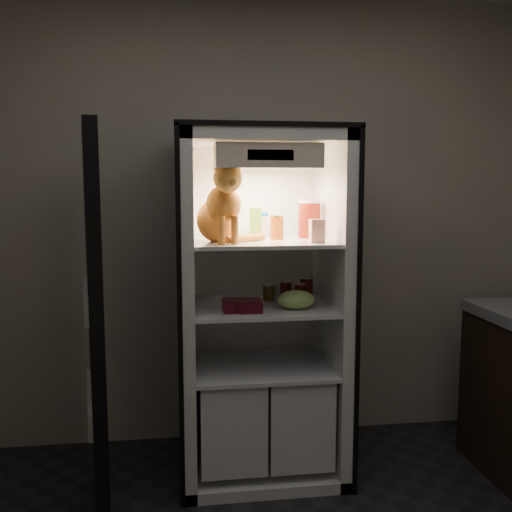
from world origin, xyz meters
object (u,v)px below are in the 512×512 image
at_px(soda_can_b, 306,290).
at_px(condiment_jar, 269,292).
at_px(tabby_cat, 221,211).
at_px(berry_box_left, 235,305).
at_px(refrigerator, 259,328).
at_px(mayo_tub, 259,224).
at_px(soda_can_a, 286,292).
at_px(berry_box_right, 249,306).
at_px(salsa_jar, 277,227).
at_px(grape_bag, 296,300).
at_px(pepper_jar, 309,219).
at_px(cream_carton, 317,231).
at_px(soda_can_c, 300,294).
at_px(parmesan_shaker, 256,223).

distance_m(soda_can_b, condiment_jar, 0.21).
height_order(tabby_cat, berry_box_left, tabby_cat).
relative_size(refrigerator, mayo_tub, 13.76).
height_order(soda_can_a, berry_box_right, soda_can_a).
distance_m(mayo_tub, soda_can_b, 0.45).
xyz_separation_m(soda_can_b, berry_box_right, (-0.34, -0.20, -0.04)).
relative_size(mayo_tub, condiment_jar, 1.45).
xyz_separation_m(refrigerator, salsa_jar, (0.09, -0.04, 0.56)).
bearing_deg(salsa_jar, grape_bag, -64.55).
relative_size(pepper_jar, berry_box_right, 1.67).
bearing_deg(condiment_jar, soda_can_a, -28.83).
distance_m(refrigerator, cream_carton, 0.66).
bearing_deg(berry_box_right, mayo_tub, 73.59).
height_order(condiment_jar, grape_bag, grape_bag).
height_order(refrigerator, condiment_jar, refrigerator).
xyz_separation_m(soda_can_a, soda_can_c, (0.07, -0.06, -0.00)).
relative_size(mayo_tub, soda_can_a, 1.21).
distance_m(tabby_cat, salsa_jar, 0.34).
distance_m(pepper_jar, soda_can_c, 0.42).
bearing_deg(soda_can_c, berry_box_left, -159.69).
xyz_separation_m(tabby_cat, soda_can_c, (0.43, 0.08, -0.45)).
bearing_deg(tabby_cat, soda_can_a, 8.52).
relative_size(tabby_cat, soda_can_b, 3.15).
relative_size(soda_can_c, grape_bag, 0.56).
xyz_separation_m(tabby_cat, berry_box_right, (0.13, -0.07, -0.48)).
bearing_deg(soda_can_a, berry_box_right, -136.95).
distance_m(soda_can_a, soda_can_c, 0.09).
height_order(salsa_jar, soda_can_a, salsa_jar).
height_order(salsa_jar, soda_can_b, salsa_jar).
relative_size(refrigerator, tabby_cat, 4.39).
distance_m(mayo_tub, pepper_jar, 0.28).
bearing_deg(soda_can_a, condiment_jar, 151.17).
bearing_deg(cream_carton, refrigerator, 136.37).
distance_m(parmesan_shaker, condiment_jar, 0.39).
bearing_deg(berry_box_right, pepper_jar, 35.67).
distance_m(grape_bag, berry_box_right, 0.25).
xyz_separation_m(salsa_jar, berry_box_right, (-0.17, -0.19, -0.38)).
distance_m(cream_carton, berry_box_right, 0.51).
height_order(tabby_cat, soda_can_c, tabby_cat).
bearing_deg(parmesan_shaker, salsa_jar, -32.42).
relative_size(soda_can_c, condiment_jar, 1.18).
relative_size(salsa_jar, berry_box_left, 1.04).
distance_m(berry_box_left, berry_box_right, 0.07).
height_order(parmesan_shaker, soda_can_c, parmesan_shaker).
xyz_separation_m(mayo_tub, berry_box_right, (-0.10, -0.35, -0.39)).
relative_size(salsa_jar, berry_box_right, 1.04).
xyz_separation_m(pepper_jar, condiment_jar, (-0.23, -0.00, -0.41)).
bearing_deg(cream_carton, parmesan_shaker, 135.25).
bearing_deg(soda_can_a, pepper_jar, 19.90).
height_order(soda_can_c, condiment_jar, soda_can_c).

